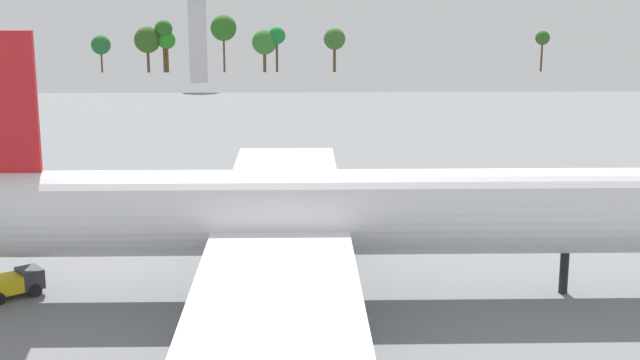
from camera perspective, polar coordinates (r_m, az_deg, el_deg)
ground_plane at (r=69.50m, az=-0.00°, el=-7.50°), size 265.70×265.70×0.00m
cargo_airplane at (r=67.51m, az=-0.19°, el=-2.22°), size 66.42×61.21×20.66m
fuel_truck at (r=72.86m, az=-19.42°, el=-6.35°), size 5.02×4.52×2.03m
control_tower at (r=221.47m, az=-8.03°, el=10.51°), size 8.52×8.52×26.26m
tree_line_backdrop at (r=246.74m, az=-6.19°, el=9.23°), size 127.90×7.34×15.84m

